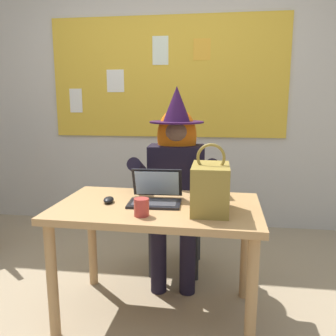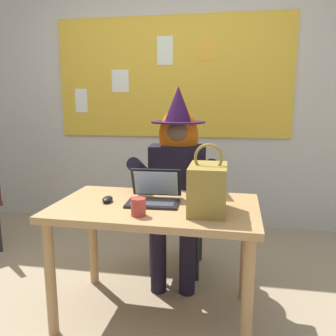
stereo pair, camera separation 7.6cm
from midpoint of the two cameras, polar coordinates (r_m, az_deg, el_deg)
ground_plane at (r=2.37m, az=-7.29°, el=-22.73°), size 24.00×24.00×0.00m
wall_back_bulletin at (r=3.67m, az=-0.58°, el=12.79°), size 6.37×1.89×2.84m
desk_main at (r=2.08m, az=-2.80°, el=-8.69°), size 1.21×0.74×0.72m
chair_at_desk at (r=2.77m, az=0.72°, el=-5.74°), size 0.42×0.42×0.92m
person_costumed at (r=2.58m, az=0.49°, el=-0.54°), size 0.62×0.68×1.42m
laptop at (r=2.08m, az=-3.13°, el=-4.49°), size 0.32×0.28×0.20m
computer_mouse at (r=2.11m, az=-10.79°, el=-5.18°), size 0.07×0.11×0.03m
handbag at (r=1.90m, az=5.85°, el=-3.24°), size 0.20×0.30×0.38m
coffee_mug at (r=1.84m, az=-5.58°, el=-6.46°), size 0.08×0.08×0.09m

